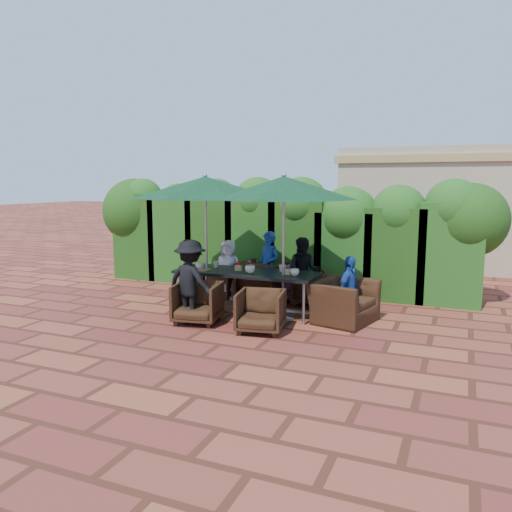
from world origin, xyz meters
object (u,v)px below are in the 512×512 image
at_px(chair_far_left, 225,279).
at_px(chair_near_right, 261,309).
at_px(dining_table, 247,275).
at_px(chair_near_left, 197,301).
at_px(umbrella_right, 284,188).
at_px(chair_far_mid, 263,278).
at_px(chair_far_right, 308,285).
at_px(chair_end_right, 343,294).
at_px(umbrella_left, 205,188).

bearing_deg(chair_far_left, chair_near_right, 140.19).
bearing_deg(dining_table, chair_near_left, -118.82).
xyz_separation_m(dining_table, umbrella_right, (0.71, -0.08, 1.54)).
relative_size(dining_table, chair_near_right, 3.53).
distance_m(chair_far_mid, chair_far_right, 0.93).
height_order(umbrella_right, chair_far_mid, umbrella_right).
distance_m(umbrella_right, chair_end_right, 2.02).
xyz_separation_m(chair_far_left, chair_near_left, (0.47, -1.96, 0.02)).
bearing_deg(chair_near_right, chair_far_mid, 100.77).
bearing_deg(umbrella_left, chair_near_left, -71.92).
relative_size(chair_far_mid, chair_near_right, 1.20).
bearing_deg(umbrella_left, umbrella_right, -0.60).
relative_size(dining_table, umbrella_right, 1.01).
xyz_separation_m(umbrella_right, chair_end_right, (0.99, 0.17, -1.75)).
bearing_deg(umbrella_right, chair_far_left, 145.62).
bearing_deg(chair_far_mid, chair_far_right, -173.16).
relative_size(chair_far_right, chair_near_left, 0.96).
height_order(chair_far_left, chair_near_left, chair_near_left).
relative_size(umbrella_left, chair_far_right, 3.78).
bearing_deg(umbrella_left, dining_table, 4.77).
height_order(umbrella_right, chair_near_right, umbrella_right).
distance_m(chair_far_left, chair_far_right, 1.77).
xyz_separation_m(umbrella_left, chair_far_left, (-0.19, 1.13, -1.86)).
bearing_deg(dining_table, umbrella_left, -175.23).
height_order(chair_far_right, chair_near_left, chair_near_left).
bearing_deg(chair_far_right, umbrella_left, 13.74).
relative_size(dining_table, chair_near_left, 3.42).
distance_m(umbrella_left, chair_far_right, 2.68).
bearing_deg(umbrella_right, dining_table, 173.67).
xyz_separation_m(dining_table, chair_far_right, (0.81, 1.06, -0.32)).
xyz_separation_m(chair_near_left, chair_end_right, (2.20, 0.99, 0.09)).
bearing_deg(chair_near_right, chair_far_left, 118.18).
bearing_deg(chair_far_right, umbrella_right, 63.40).
xyz_separation_m(dining_table, chair_far_left, (-0.96, 1.07, -0.33)).
xyz_separation_m(chair_far_right, chair_near_left, (-1.31, -1.95, 0.01)).
distance_m(dining_table, chair_far_left, 1.47).
xyz_separation_m(umbrella_right, chair_far_left, (-1.67, 1.15, -1.86)).
xyz_separation_m(chair_near_right, chair_end_right, (1.04, 1.06, 0.10)).
relative_size(chair_far_right, chair_near_right, 0.99).
distance_m(dining_table, umbrella_right, 1.70).
relative_size(dining_table, umbrella_left, 0.94).
bearing_deg(chair_near_left, chair_far_mid, 68.19).
xyz_separation_m(dining_table, umbrella_left, (-0.76, -0.06, 1.54)).
height_order(chair_far_left, chair_end_right, chair_end_right).
height_order(chair_near_right, chair_end_right, chair_end_right).
bearing_deg(chair_near_right, chair_near_left, 166.09).
bearing_deg(dining_table, chair_end_right, 3.12).
bearing_deg(chair_far_right, chair_far_left, -21.94).
height_order(umbrella_right, chair_far_right, umbrella_right).
distance_m(chair_far_right, chair_near_left, 2.35).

